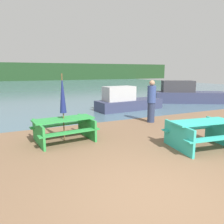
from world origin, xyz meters
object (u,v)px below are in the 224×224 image
Objects in this scene: boat at (126,101)px; person at (151,101)px; picnic_table_green at (64,127)px; picnic_table_teal at (201,131)px; boat_second at (187,94)px; umbrella_navy at (63,94)px.

person reaches higher than boat.
boat is at bearing 41.98° from picnic_table_green.
picnic_table_teal is 0.50× the size of boat.
person is at bearing -116.99° from boat_second.
boat_second reaches higher than boat.
boat reaches higher than picnic_table_teal.
picnic_table_teal is 1.09× the size of person.
picnic_table_green is 1.06m from umbrella_navy.
picnic_table_teal is 4.19m from picnic_table_green.
picnic_table_teal is 4.31m from umbrella_navy.
person is (4.02, 0.93, -0.59)m from umbrella_navy.
boat_second is at bearing 48.39° from picnic_table_teal.
picnic_table_green is 0.50× the size of boat.
person reaches higher than boat_second.
boat_second reaches higher than picnic_table_teal.
boat_second is at bearing 26.32° from picnic_table_green.
picnic_table_green is 1.09× the size of person.
picnic_table_teal is 9.67m from boat_second.
picnic_table_teal is at bearing -33.92° from picnic_table_green.
picnic_table_green is at bearing 146.08° from picnic_table_teal.
picnic_table_green is 6.11m from boat.
picnic_table_teal is 1.00× the size of picnic_table_green.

